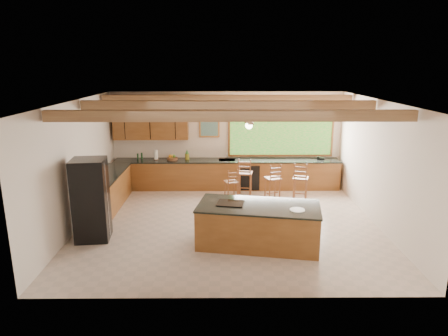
{
  "coord_description": "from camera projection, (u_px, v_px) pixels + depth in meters",
  "views": [
    {
      "loc": [
        -0.18,
        -9.19,
        3.81
      ],
      "look_at": [
        -0.11,
        0.8,
        1.21
      ],
      "focal_mm": 32.0,
      "sensor_mm": 36.0,
      "label": 1
    }
  ],
  "objects": [
    {
      "name": "bar_stool_a",
      "position": [
        231.0,
        183.0,
        11.21
      ],
      "size": [
        0.44,
        0.44,
        0.98
      ],
      "rotation": [
        0.0,
        0.0,
        0.32
      ],
      "color": "brown",
      "rests_on": "ground"
    },
    {
      "name": "ground",
      "position": [
        229.0,
        223.0,
        9.85
      ],
      "size": [
        7.2,
        7.2,
        0.0
      ],
      "primitive_type": "plane",
      "color": "#C0AE9F",
      "rests_on": "ground"
    },
    {
      "name": "refrigerator",
      "position": [
        91.0,
        200.0,
        8.77
      ],
      "size": [
        0.78,
        0.77,
        1.84
      ],
      "rotation": [
        0.0,
        0.0,
        0.1
      ],
      "color": "black",
      "rests_on": "ground"
    },
    {
      "name": "bar_stool_d",
      "position": [
        301.0,
        179.0,
        11.18
      ],
      "size": [
        0.52,
        0.52,
        1.16
      ],
      "rotation": [
        0.0,
        0.0,
        -0.29
      ],
      "color": "brown",
      "rests_on": "ground"
    },
    {
      "name": "bar_stool_c",
      "position": [
        273.0,
        179.0,
        11.29
      ],
      "size": [
        0.5,
        0.5,
        1.1
      ],
      "rotation": [
        0.0,
        0.0,
        0.31
      ],
      "color": "brown",
      "rests_on": "ground"
    },
    {
      "name": "island",
      "position": [
        258.0,
        225.0,
        8.6
      ],
      "size": [
        2.76,
        1.65,
        0.92
      ],
      "rotation": [
        0.0,
        0.0,
        -0.17
      ],
      "color": "brown",
      "rests_on": "ground"
    },
    {
      "name": "room_shell",
      "position": [
        222.0,
        130.0,
        9.93
      ],
      "size": [
        7.27,
        6.54,
        3.02
      ],
      "color": "beige",
      "rests_on": "ground"
    },
    {
      "name": "counter_run",
      "position": [
        200.0,
        177.0,
        12.17
      ],
      "size": [
        7.12,
        3.1,
        1.24
      ],
      "color": "brown",
      "rests_on": "ground"
    },
    {
      "name": "bar_stool_b",
      "position": [
        245.0,
        174.0,
        11.68
      ],
      "size": [
        0.48,
        0.48,
        1.18
      ],
      "rotation": [
        0.0,
        0.0,
        -0.16
      ],
      "color": "brown",
      "rests_on": "ground"
    }
  ]
}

